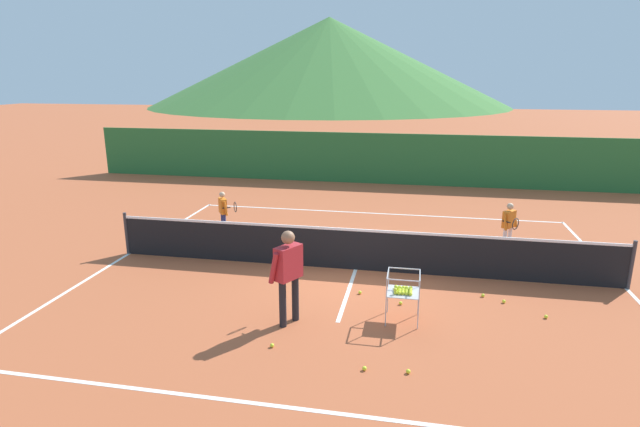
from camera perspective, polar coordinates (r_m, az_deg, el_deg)
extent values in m
plane|color=#B25633|center=(11.68, 4.02, -6.29)|extent=(120.00, 120.00, 0.00)
cube|color=white|center=(7.21, -1.35, -21.18)|extent=(11.33, 0.08, 0.01)
cube|color=white|center=(16.37, 6.16, 0.03)|extent=(11.33, 0.08, 0.01)
cube|color=white|center=(13.52, -20.62, -4.22)|extent=(0.08, 10.09, 0.01)
cube|color=white|center=(12.42, 31.17, -7.22)|extent=(0.08, 10.09, 0.01)
cube|color=white|center=(11.68, 4.02, -6.28)|extent=(0.08, 5.24, 0.01)
cylinder|color=#333338|center=(13.37, -20.91, -2.10)|extent=(0.08, 0.08, 1.05)
cylinder|color=#333338|center=(12.26, 31.59, -4.96)|extent=(0.08, 0.08, 1.05)
cube|color=black|center=(11.52, 4.07, -4.17)|extent=(11.29, 0.02, 0.92)
cube|color=white|center=(11.37, 4.11, -1.86)|extent=(11.29, 0.03, 0.06)
cylinder|color=black|center=(9.02, -4.21, -10.10)|extent=(0.13, 0.13, 0.85)
cylinder|color=black|center=(9.24, -2.79, -9.45)|extent=(0.13, 0.13, 0.85)
cube|color=#B2262D|center=(8.85, -3.57, -5.51)|extent=(0.45, 0.56, 0.60)
sphere|color=#996B4C|center=(8.70, -3.62, -2.71)|extent=(0.24, 0.24, 0.24)
cylinder|color=#B2262D|center=(8.71, -5.23, -6.14)|extent=(0.25, 0.19, 0.59)
cylinder|color=#B2262D|center=(9.09, -2.50, -5.19)|extent=(0.20, 0.16, 0.59)
torus|color=#262628|center=(9.27, -3.68, -5.16)|extent=(0.16, 0.27, 0.29)
cylinder|color=black|center=(9.12, -2.55, -5.51)|extent=(0.21, 0.13, 0.03)
cylinder|color=navy|center=(14.49, -10.87, -0.99)|extent=(0.09, 0.09, 0.59)
cylinder|color=navy|center=(14.27, -10.67, -1.22)|extent=(0.09, 0.09, 0.59)
cube|color=orange|center=(14.25, -10.87, 0.85)|extent=(0.33, 0.39, 0.42)
sphere|color=#DBAD84|center=(14.17, -10.93, 2.09)|extent=(0.16, 0.16, 0.16)
cylinder|color=orange|center=(14.46, -10.85, 0.96)|extent=(0.17, 0.14, 0.41)
cylinder|color=orange|center=(14.07, -10.56, 0.56)|extent=(0.14, 0.12, 0.41)
torus|color=#262628|center=(14.12, -9.50, 0.73)|extent=(0.18, 0.25, 0.29)
cylinder|color=black|center=(14.07, -10.47, 0.63)|extent=(0.20, 0.15, 0.03)
cylinder|color=silver|center=(13.71, 20.50, -2.60)|extent=(0.09, 0.09, 0.61)
cylinder|color=silver|center=(13.52, 20.00, -2.80)|extent=(0.09, 0.09, 0.61)
cube|color=orange|center=(13.47, 20.46, -0.59)|extent=(0.36, 0.39, 0.43)
sphere|color=#DBAD84|center=(13.39, 20.58, 0.75)|extent=(0.17, 0.17, 0.17)
cylinder|color=orange|center=(13.63, 21.08, -0.59)|extent=(0.17, 0.16, 0.42)
cylinder|color=orange|center=(13.29, 20.10, -0.90)|extent=(0.14, 0.13, 0.42)
torus|color=#262628|center=(13.16, 21.10, -1.10)|extent=(0.20, 0.24, 0.29)
cylinder|color=black|center=(13.27, 20.19, -0.88)|extent=(0.19, 0.16, 0.03)
cylinder|color=#B7B7BC|center=(9.58, 7.65, -8.51)|extent=(0.02, 0.02, 0.89)
cylinder|color=#B7B7BC|center=(9.58, 11.04, -8.68)|extent=(0.02, 0.02, 0.89)
cylinder|color=#B7B7BC|center=(9.07, 7.43, -9.92)|extent=(0.02, 0.02, 0.89)
cylinder|color=#B7B7BC|center=(9.07, 11.02, -10.11)|extent=(0.02, 0.02, 0.89)
cube|color=#B7B7BC|center=(9.28, 9.31, -8.70)|extent=(0.56, 0.56, 0.01)
cube|color=#B7B7BC|center=(9.40, 9.46, -6.12)|extent=(0.56, 0.02, 0.02)
cube|color=#B7B7BC|center=(8.89, 9.35, -7.42)|extent=(0.56, 0.02, 0.02)
cube|color=#B7B7BC|center=(9.15, 7.64, -6.66)|extent=(0.02, 0.56, 0.02)
cube|color=#B7B7BC|center=(9.14, 11.17, -6.84)|extent=(0.02, 0.56, 0.02)
sphere|color=yellow|center=(9.15, 8.49, -8.80)|extent=(0.07, 0.07, 0.07)
sphere|color=yellow|center=(9.20, 8.52, -8.61)|extent=(0.07, 0.07, 0.07)
sphere|color=yellow|center=(9.26, 8.48, -8.47)|extent=(0.07, 0.07, 0.07)
sphere|color=yellow|center=(9.32, 8.57, -8.30)|extent=(0.07, 0.07, 0.07)
sphere|color=yellow|center=(9.38, 8.53, -8.13)|extent=(0.07, 0.07, 0.07)
sphere|color=yellow|center=(9.14, 8.88, -8.81)|extent=(0.07, 0.07, 0.07)
sphere|color=yellow|center=(9.20, 8.93, -8.64)|extent=(0.07, 0.07, 0.07)
sphere|color=yellow|center=(9.26, 8.92, -8.48)|extent=(0.07, 0.07, 0.07)
sphere|color=yellow|center=(9.33, 8.95, -8.30)|extent=(0.07, 0.07, 0.07)
sphere|color=yellow|center=(9.38, 8.95, -8.19)|extent=(0.07, 0.07, 0.07)
sphere|color=yellow|center=(9.15, 9.26, -8.82)|extent=(0.07, 0.07, 0.07)
sphere|color=yellow|center=(9.20, 9.27, -8.66)|extent=(0.07, 0.07, 0.07)
sphere|color=yellow|center=(9.27, 9.32, -8.49)|extent=(0.07, 0.07, 0.07)
sphere|color=yellow|center=(9.32, 9.34, -8.36)|extent=(0.07, 0.07, 0.07)
sphere|color=yellow|center=(9.38, 9.37, -8.20)|extent=(0.07, 0.07, 0.07)
sphere|color=yellow|center=(9.15, 9.70, -8.85)|extent=(0.07, 0.07, 0.07)
sphere|color=yellow|center=(9.21, 9.71, -8.67)|extent=(0.07, 0.07, 0.07)
sphere|color=yellow|center=(9.27, 9.69, -8.53)|extent=(0.07, 0.07, 0.07)
sphere|color=yellow|center=(9.32, 9.71, -8.34)|extent=(0.07, 0.07, 0.07)
sphere|color=yellow|center=(9.38, 9.72, -8.22)|extent=(0.07, 0.07, 0.07)
sphere|color=yellow|center=(9.14, 10.12, -8.89)|extent=(0.07, 0.07, 0.07)
sphere|color=yellow|center=(9.20, 10.09, -8.73)|extent=(0.07, 0.07, 0.07)
sphere|color=yellow|center=(9.26, 10.11, -8.57)|extent=(0.07, 0.07, 0.07)
sphere|color=yellow|center=(9.32, 10.12, -8.41)|extent=(0.07, 0.07, 0.07)
sphere|color=yellow|center=(9.38, 10.15, -8.24)|extent=(0.07, 0.07, 0.07)
sphere|color=yellow|center=(9.12, 8.46, -8.47)|extent=(0.07, 0.07, 0.07)
sphere|color=yellow|center=(10.44, 4.51, -8.82)|extent=(0.07, 0.07, 0.07)
sphere|color=yellow|center=(10.78, 17.84, -8.74)|extent=(0.07, 0.07, 0.07)
sphere|color=yellow|center=(8.01, 9.88, -17.07)|extent=(0.07, 0.07, 0.07)
sphere|color=yellow|center=(8.58, -5.40, -14.53)|extent=(0.07, 0.07, 0.07)
sphere|color=yellow|center=(10.64, 19.95, -9.26)|extent=(0.07, 0.07, 0.07)
sphere|color=yellow|center=(10.30, 24.04, -10.53)|extent=(0.07, 0.07, 0.07)
sphere|color=yellow|center=(7.99, 5.02, -16.94)|extent=(0.07, 0.07, 0.07)
sphere|color=yellow|center=(10.07, 9.05, -9.91)|extent=(0.07, 0.07, 0.07)
cube|color=#286B33|center=(20.74, 7.37, 6.11)|extent=(24.93, 0.08, 2.05)
cone|color=#427A38|center=(75.33, 1.03, 16.64)|extent=(50.51, 50.51, 12.12)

